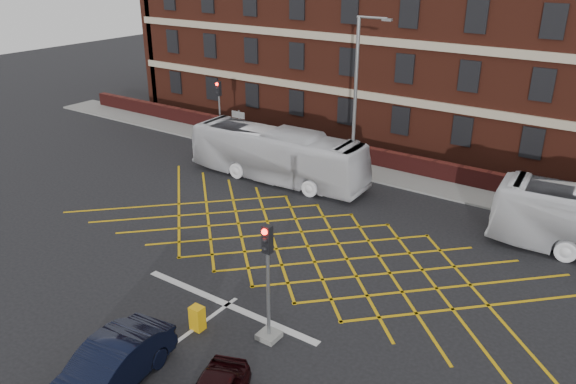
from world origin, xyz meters
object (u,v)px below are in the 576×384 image
Objects in this scene: traffic_light_far at (220,119)px; street_lamp at (355,135)px; direction_signs at (239,122)px; traffic_light_near at (268,294)px; bus_left at (277,155)px; utility_cabinet at (197,318)px; car_navy at (108,369)px.

street_lamp is at bearing -10.79° from traffic_light_far.
traffic_light_far is at bearing 169.21° from street_lamp.
traffic_light_far is 1.34m from direction_signs.
bus_left is at bearing 124.59° from traffic_light_near.
utility_cabinet is (12.93, -16.10, -1.32)m from traffic_light_far.
traffic_light_near reaches higher than bus_left.
traffic_light_near is 0.46× the size of street_lamp.
bus_left is at bearing -24.23° from traffic_light_far.
traffic_light_near is 21.72m from direction_signs.
bus_left is at bearing -167.03° from street_lamp.
direction_signs is at bearing 111.25° from car_navy.
car_navy is at bearing -57.04° from traffic_light_far.
car_navy is 3.66m from utility_cabinet.
traffic_light_far is at bearing 114.09° from car_navy.
traffic_light_near is at bearing -44.68° from traffic_light_far.
direction_signs is (-10.63, 3.22, -1.83)m from street_lamp.
direction_signs is (-12.06, 20.79, 0.62)m from car_navy.
car_navy is at bearing -59.88° from direction_signs.
traffic_light_far reaches higher than bus_left.
car_navy is 23.55m from traffic_light_far.
utility_cabinet is at bearing -157.31° from bus_left.
traffic_light_near reaches higher than utility_cabinet.
street_lamp is (4.34, 1.00, 1.71)m from bus_left.
traffic_light_far is 11.67m from street_lamp.
car_navy is at bearing -92.00° from utility_cabinet.
street_lamp is (11.37, -2.17, 1.45)m from traffic_light_far.
street_lamp is (-3.89, 12.93, 1.45)m from traffic_light_near.
utility_cabinet is at bearing -51.23° from traffic_light_far.
utility_cabinet is (0.13, 3.64, -0.31)m from car_navy.
traffic_light_far is 4.78× the size of utility_cabinet.
bus_left is 14.25m from utility_cabinet.
bus_left is 12.03× the size of utility_cabinet.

